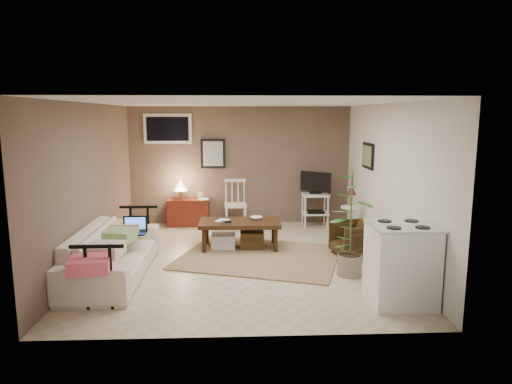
{
  "coord_description": "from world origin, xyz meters",
  "views": [
    {
      "loc": [
        -0.08,
        -6.82,
        2.22
      ],
      "look_at": [
        0.23,
        0.35,
        1.01
      ],
      "focal_mm": 32.0,
      "sensor_mm": 36.0,
      "label": 1
    }
  ],
  "objects_px": {
    "tv_stand": "(315,198)",
    "potted_plant": "(351,220)",
    "side_table": "(351,206)",
    "armchair": "(353,238)",
    "stove": "(401,264)",
    "sofa": "(113,245)",
    "coffee_table": "(239,232)",
    "spindle_chair": "(236,205)",
    "red_console": "(188,210)"
  },
  "relations": [
    {
      "from": "tv_stand",
      "to": "potted_plant",
      "type": "distance_m",
      "value": 2.91
    },
    {
      "from": "red_console",
      "to": "spindle_chair",
      "type": "height_order",
      "value": "spindle_chair"
    },
    {
      "from": "armchair",
      "to": "potted_plant",
      "type": "relative_size",
      "value": 0.41
    },
    {
      "from": "side_table",
      "to": "potted_plant",
      "type": "height_order",
      "value": "potted_plant"
    },
    {
      "from": "red_console",
      "to": "tv_stand",
      "type": "bearing_deg",
      "value": -3.53
    },
    {
      "from": "red_console",
      "to": "spindle_chair",
      "type": "distance_m",
      "value": 1.0
    },
    {
      "from": "sofa",
      "to": "stove",
      "type": "relative_size",
      "value": 2.37
    },
    {
      "from": "side_table",
      "to": "armchair",
      "type": "xyz_separation_m",
      "value": [
        -0.23,
        -1.13,
        -0.29
      ]
    },
    {
      "from": "sofa",
      "to": "armchair",
      "type": "xyz_separation_m",
      "value": [
        3.57,
        0.72,
        -0.14
      ]
    },
    {
      "from": "spindle_chair",
      "to": "tv_stand",
      "type": "relative_size",
      "value": 0.86
    },
    {
      "from": "coffee_table",
      "to": "tv_stand",
      "type": "bearing_deg",
      "value": 45.02
    },
    {
      "from": "red_console",
      "to": "armchair",
      "type": "height_order",
      "value": "red_console"
    },
    {
      "from": "sofa",
      "to": "red_console",
      "type": "relative_size",
      "value": 2.44
    },
    {
      "from": "armchair",
      "to": "potted_plant",
      "type": "height_order",
      "value": "potted_plant"
    },
    {
      "from": "tv_stand",
      "to": "coffee_table",
      "type": "bearing_deg",
      "value": -134.98
    },
    {
      "from": "stove",
      "to": "potted_plant",
      "type": "bearing_deg",
      "value": 111.23
    },
    {
      "from": "tv_stand",
      "to": "potted_plant",
      "type": "relative_size",
      "value": 0.74
    },
    {
      "from": "tv_stand",
      "to": "armchair",
      "type": "relative_size",
      "value": 1.79
    },
    {
      "from": "red_console",
      "to": "armchair",
      "type": "bearing_deg",
      "value": -37.81
    },
    {
      "from": "coffee_table",
      "to": "stove",
      "type": "xyz_separation_m",
      "value": [
        1.9,
        -2.31,
        0.2
      ]
    },
    {
      "from": "spindle_chair",
      "to": "tv_stand",
      "type": "distance_m",
      "value": 1.61
    },
    {
      "from": "coffee_table",
      "to": "armchair",
      "type": "height_order",
      "value": "armchair"
    },
    {
      "from": "sofa",
      "to": "red_console",
      "type": "xyz_separation_m",
      "value": [
        0.72,
        2.93,
        -0.12
      ]
    },
    {
      "from": "sofa",
      "to": "red_console",
      "type": "distance_m",
      "value": 3.02
    },
    {
      "from": "side_table",
      "to": "potted_plant",
      "type": "distance_m",
      "value": 2.06
    },
    {
      "from": "red_console",
      "to": "stove",
      "type": "distance_m",
      "value": 4.98
    },
    {
      "from": "coffee_table",
      "to": "spindle_chair",
      "type": "xyz_separation_m",
      "value": [
        -0.07,
        1.53,
        0.16
      ]
    },
    {
      "from": "red_console",
      "to": "tv_stand",
      "type": "height_order",
      "value": "tv_stand"
    },
    {
      "from": "red_console",
      "to": "potted_plant",
      "type": "relative_size",
      "value": 0.63
    },
    {
      "from": "tv_stand",
      "to": "stove",
      "type": "xyz_separation_m",
      "value": [
        0.36,
        -3.85,
        -0.1
      ]
    },
    {
      "from": "coffee_table",
      "to": "armchair",
      "type": "relative_size",
      "value": 2.18
    },
    {
      "from": "spindle_chair",
      "to": "side_table",
      "type": "bearing_deg",
      "value": -23.3
    },
    {
      "from": "spindle_chair",
      "to": "stove",
      "type": "height_order",
      "value": "stove"
    },
    {
      "from": "spindle_chair",
      "to": "tv_stand",
      "type": "height_order",
      "value": "tv_stand"
    },
    {
      "from": "spindle_chair",
      "to": "potted_plant",
      "type": "height_order",
      "value": "potted_plant"
    },
    {
      "from": "potted_plant",
      "to": "stove",
      "type": "relative_size",
      "value": 1.55
    },
    {
      "from": "red_console",
      "to": "tv_stand",
      "type": "distance_m",
      "value": 2.6
    },
    {
      "from": "red_console",
      "to": "side_table",
      "type": "distance_m",
      "value": 3.27
    },
    {
      "from": "spindle_chair",
      "to": "sofa",
      "type": "bearing_deg",
      "value": -121.63
    },
    {
      "from": "spindle_chair",
      "to": "side_table",
      "type": "xyz_separation_m",
      "value": [
        2.1,
        -0.9,
        0.15
      ]
    },
    {
      "from": "coffee_table",
      "to": "spindle_chair",
      "type": "bearing_deg",
      "value": 92.46
    },
    {
      "from": "sofa",
      "to": "potted_plant",
      "type": "relative_size",
      "value": 1.53
    },
    {
      "from": "spindle_chair",
      "to": "tv_stand",
      "type": "xyz_separation_m",
      "value": [
        1.61,
        0.01,
        0.14
      ]
    },
    {
      "from": "coffee_table",
      "to": "red_console",
      "type": "xyz_separation_m",
      "value": [
        -1.04,
        1.7,
        0.04
      ]
    },
    {
      "from": "sofa",
      "to": "potted_plant",
      "type": "height_order",
      "value": "potted_plant"
    },
    {
      "from": "red_console",
      "to": "stove",
      "type": "bearing_deg",
      "value": -53.77
    },
    {
      "from": "tv_stand",
      "to": "stove",
      "type": "height_order",
      "value": "tv_stand"
    },
    {
      "from": "sofa",
      "to": "spindle_chair",
      "type": "relative_size",
      "value": 2.42
    },
    {
      "from": "armchair",
      "to": "stove",
      "type": "bearing_deg",
      "value": -8.99
    },
    {
      "from": "sofa",
      "to": "potted_plant",
      "type": "xyz_separation_m",
      "value": [
        3.29,
        -0.13,
        0.35
      ]
    }
  ]
}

